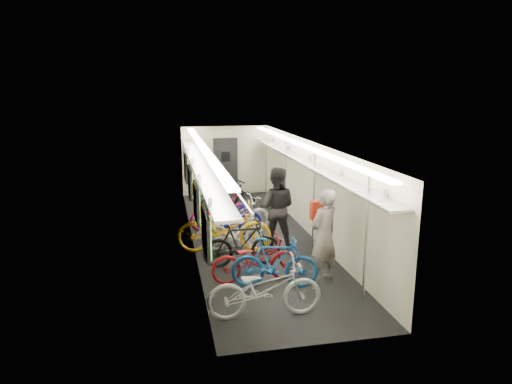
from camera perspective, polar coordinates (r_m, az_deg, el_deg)
name	(u,v)px	position (r m, az deg, el deg)	size (l,w,h in m)	color
train_car_shell	(234,169)	(11.78, -2.83, 2.90)	(10.00, 10.00, 10.00)	black
bicycle_0	(265,289)	(7.61, 1.09, -12.00)	(0.66, 1.90, 1.00)	#B3B3B8
bicycle_1	(275,263)	(8.66, 2.34, -8.83)	(0.47, 1.65, 0.99)	#174B8E
bicycle_2	(255,260)	(8.92, -0.08, -8.45)	(0.61, 1.74, 0.91)	maroon
bicycle_3	(242,244)	(9.64, -1.76, -6.48)	(0.47, 1.67, 1.00)	black
bicycle_4	(224,228)	(10.48, -4.00, -4.53)	(0.75, 2.16, 1.13)	gold
bicycle_5	(237,231)	(10.55, -2.38, -4.88)	(0.45, 1.60, 0.96)	silver
bicycle_6	(235,217)	(11.50, -2.59, -3.17)	(0.69, 1.97, 1.04)	#BAB9BE
bicycle_7	(231,219)	(11.38, -3.15, -3.42)	(0.48, 1.68, 1.01)	navy
bicycle_8	(220,211)	(12.36, -4.58, -2.34)	(0.61, 1.74, 0.92)	maroon
bicycle_9	(227,200)	(12.99, -3.61, -0.99)	(0.55, 1.95, 1.17)	black
passenger_near	(324,236)	(8.92, 8.44, -5.40)	(0.67, 0.44, 1.84)	gray
passenger_mid	(276,208)	(10.70, 2.52, -1.96)	(0.93, 0.73, 1.92)	black
backpack	(317,210)	(9.32, 7.63, -2.27)	(0.26, 0.14, 0.38)	#A82010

